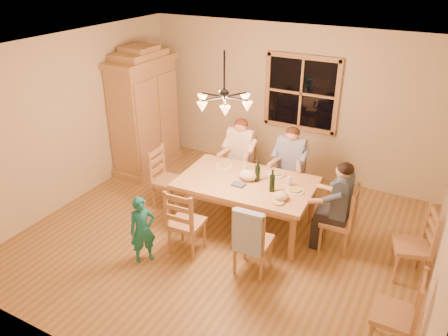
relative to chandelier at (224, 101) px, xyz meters
The scene contains 31 objects.
floor 2.08m from the chandelier, ahead, with size 5.50×5.50×0.00m, color olive.
ceiling 0.62m from the chandelier, ahead, with size 5.50×5.00×0.02m, color white.
wall_back 2.60m from the chandelier, 90.00° to the left, with size 5.50×0.02×2.70m, color beige.
wall_left 2.84m from the chandelier, behind, with size 0.02×5.00×2.70m, color beige.
window 2.53m from the chandelier, 85.36° to the left, with size 1.30×0.06×1.30m.
chandelier is the anchor object (origin of this frame).
armoire 2.98m from the chandelier, 149.79° to the left, with size 0.66×1.40×2.30m.
dining_table 1.49m from the chandelier, 73.63° to the left, with size 2.01×1.29×0.76m.
chair_far_left 2.26m from the chandelier, 106.95° to the left, with size 0.46×0.44×0.99m.
chair_far_right 2.29m from the chandelier, 71.53° to the left, with size 0.46×0.44×0.99m.
chair_near_left 1.87m from the chandelier, 121.50° to the right, with size 0.46×0.44×0.99m.
chair_near_right 1.95m from the chandelier, 34.61° to the right, with size 0.46×0.44×0.99m.
chair_end_left 2.19m from the chandelier, 163.29° to the left, with size 0.44×0.46×0.99m.
chair_end_right 2.37m from the chandelier, 18.90° to the left, with size 0.44×0.46×0.99m.
adult_woman 1.86m from the chandelier, 106.95° to the left, with size 0.41×0.44×0.87m.
adult_plaid_man 1.91m from the chandelier, 71.53° to the left, with size 0.41×0.44×0.87m.
adult_slate_man 2.00m from the chandelier, 18.90° to the left, with size 0.44×0.41×0.87m.
towel 1.66m from the chandelier, 43.88° to the right, with size 0.38×0.10×0.58m, color #9BB7D2.
wine_bottle_a 1.29m from the chandelier, 62.64° to the left, with size 0.08×0.08×0.33m, color black.
wine_bottle_b 1.33m from the chandelier, 31.02° to the left, with size 0.08×0.08×0.33m, color black.
plate_woman 1.54m from the chandelier, 118.19° to the left, with size 0.26×0.26×0.02m, color white.
plate_plaid 1.61m from the chandelier, 62.55° to the left, with size 0.26×0.26×0.02m, color white.
plate_slate 1.63m from the chandelier, 29.06° to the left, with size 0.26×0.26×0.02m, color white.
wine_glass_a 1.45m from the chandelier, 92.76° to the left, with size 0.06×0.06×0.14m, color silver.
wine_glass_b 1.56m from the chandelier, 40.18° to the left, with size 0.06×0.06×0.14m, color silver.
cap 1.49m from the chandelier, 13.64° to the left, with size 0.20×0.20×0.11m, color #C9B786.
napkin 1.33m from the chandelier, 71.94° to the left, with size 0.18×0.14×0.03m, color #475182.
cloth_bundle 1.34m from the chandelier, 74.66° to the left, with size 0.28×0.22×0.15m, color beige.
child 1.99m from the chandelier, 126.69° to the right, with size 0.35×0.23×0.95m, color #1A7877.
chair_spare_front 3.17m from the chandelier, 20.83° to the right, with size 0.42×0.44×0.99m.
chair_spare_back 3.05m from the chandelier, ahead, with size 0.53×0.55×0.99m.
Camera 1 is at (2.48, -4.65, 3.75)m, focal length 35.00 mm.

